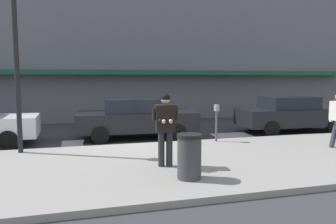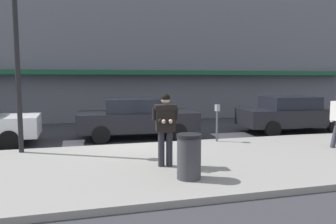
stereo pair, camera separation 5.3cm
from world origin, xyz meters
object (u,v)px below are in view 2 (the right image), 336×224
Objects in this scene: parked_sedan_far at (292,114)px; man_texting_on_phone at (165,122)px; street_lamp_post at (17,49)px; parked_sedan_mid at (137,118)px; trash_bin at (189,156)px; parking_meter at (217,117)px.

man_texting_on_phone is (-6.69, -4.29, 0.46)m from parked_sedan_far.
parked_sedan_mid is at bearing 28.77° from street_lamp_post.
parked_sedan_mid is 0.94× the size of street_lamp_post.
trash_bin is at bearing -140.10° from parked_sedan_far.
man_texting_on_phone reaches higher than parked_sedan_far.
man_texting_on_phone is (-0.09, -4.67, 0.46)m from parked_sedan_mid.
parked_sedan_mid is 3.63× the size of parking_meter.
parked_sedan_mid is 4.93m from street_lamp_post.
parking_meter is (2.52, 2.64, -0.28)m from man_texting_on_phone.
street_lamp_post is at bearing -179.54° from parking_meter.
parking_meter is (6.24, 0.05, -2.17)m from street_lamp_post.
parked_sedan_mid is 5.78m from trash_bin.
street_lamp_post is at bearing 136.96° from trash_bin.
street_lamp_post is (-3.71, 2.59, 1.89)m from man_texting_on_phone.
trash_bin is (-6.45, -5.39, -0.16)m from parked_sedan_far.
street_lamp_post is at bearing -151.23° from parked_sedan_mid.
parked_sedan_far is 2.56× the size of man_texting_on_phone.
street_lamp_post is at bearing 145.12° from man_texting_on_phone.
parking_meter is at bearing 0.46° from street_lamp_post.
street_lamp_post reaches higher than man_texting_on_phone.
parked_sedan_mid is at bearing 91.53° from trash_bin.
parked_sedan_far is at bearing 21.65° from parking_meter.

